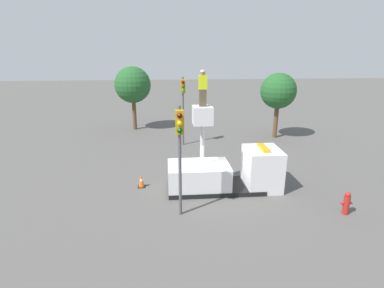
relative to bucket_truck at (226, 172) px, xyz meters
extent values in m
plane|color=#565451|center=(-0.54, 0.00, -0.94)|extent=(120.00, 120.00, 0.00)
cube|color=black|center=(-0.54, 0.00, -0.82)|extent=(5.03, 2.15, 0.24)
cube|color=white|center=(-1.44, 0.00, -0.22)|extent=(3.22, 2.09, 1.45)
cube|color=white|center=(1.98, 0.00, 0.16)|extent=(1.81, 2.09, 2.20)
cube|color=black|center=(2.89, 0.00, 0.60)|extent=(0.03, 1.78, 0.88)
cube|color=orange|center=(1.98, 0.00, 1.33)|extent=(0.36, 1.25, 0.14)
cylinder|color=silver|center=(-1.27, 0.00, 1.64)|extent=(0.22, 0.22, 2.28)
cube|color=silver|center=(-1.27, 0.00, 3.13)|extent=(0.98, 0.98, 0.90)
cube|color=brown|center=(-1.27, 0.00, 4.00)|extent=(0.34, 0.26, 0.84)
cube|color=#D1E519|center=(-1.27, 0.00, 4.75)|extent=(0.40, 0.26, 0.66)
sphere|color=#9E704C|center=(-1.27, 0.00, 5.20)|extent=(0.23, 0.23, 0.23)
cylinder|color=white|center=(-1.27, 0.00, 5.28)|extent=(0.26, 0.26, 0.09)
cylinder|color=#515156|center=(-2.52, -2.42, 1.57)|extent=(0.14, 0.14, 5.02)
cube|color=#B79314|center=(-2.52, -2.63, 3.43)|extent=(0.34, 0.28, 1.00)
sphere|color=#490707|center=(-2.52, -2.81, 3.74)|extent=(0.22, 0.22, 0.22)
sphere|color=gold|center=(-2.52, -2.81, 3.43)|extent=(0.22, 0.22, 0.22)
sphere|color=#083710|center=(-2.52, -2.81, 3.12)|extent=(0.22, 0.22, 0.22)
cylinder|color=#515156|center=(-1.82, 8.00, 1.67)|extent=(0.14, 0.14, 5.24)
cube|color=#B79314|center=(-1.82, 7.79, 3.64)|extent=(0.34, 0.28, 1.00)
sphere|color=#490707|center=(-1.82, 7.61, 3.95)|extent=(0.22, 0.22, 0.22)
sphere|color=#503C07|center=(-1.82, 7.61, 3.64)|extent=(0.22, 0.22, 0.22)
sphere|color=green|center=(-1.82, 7.61, 3.33)|extent=(0.22, 0.22, 0.22)
cylinder|color=#B2231E|center=(5.00, -3.03, -0.49)|extent=(0.28, 0.28, 0.91)
sphere|color=#B2231E|center=(5.00, -3.03, 0.04)|extent=(0.24, 0.24, 0.24)
cylinder|color=#B2231E|center=(4.80, -3.03, -0.40)|extent=(0.12, 0.11, 0.11)
cylinder|color=#B2231E|center=(5.21, -3.03, -0.40)|extent=(0.12, 0.11, 0.11)
cube|color=black|center=(-4.52, 0.59, -0.93)|extent=(0.40, 0.40, 0.03)
cone|color=orange|center=(-4.52, 0.59, -0.57)|extent=(0.33, 0.33, 0.74)
cylinder|color=white|center=(-4.52, 0.59, -0.54)|extent=(0.17, 0.17, 0.10)
cylinder|color=brown|center=(6.07, 9.38, 0.52)|extent=(0.36, 0.36, 2.93)
sphere|color=#235B28|center=(6.07, 9.38, 3.01)|extent=(2.91, 2.91, 2.91)
cylinder|color=brown|center=(-6.07, 13.12, 0.55)|extent=(0.36, 0.36, 3.00)
sphere|color=#235B28|center=(-6.07, 13.12, 3.19)|extent=(3.25, 3.25, 3.25)
camera|label=1|loc=(-3.00, -14.52, 6.30)|focal=28.00mm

